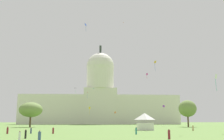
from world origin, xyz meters
name	(u,v)px	position (x,y,z in m)	size (l,w,h in m)	color
capitol_building	(100,100)	(2.31, 185.55, 19.68)	(128.49, 23.22, 65.99)	silver
event_tent	(145,121)	(13.23, 50.75, 2.85)	(5.30, 7.03, 5.55)	white
tree_west_far	(31,110)	(-33.28, 93.78, 8.14)	(14.92, 14.78, 11.68)	#4C3823
tree_east_far	(187,109)	(42.85, 92.90, 8.87)	(11.15, 11.46, 12.98)	brown
person_maroon_back_right	(53,131)	(-13.50, 28.84, 0.72)	(0.48, 0.48, 1.60)	maroon
person_teal_back_center	(136,131)	(6.05, 24.25, 0.80)	(0.37, 0.37, 1.71)	#1E757A
person_white_front_center	(20,136)	(-15.43, 5.18, 0.73)	(0.39, 0.39, 1.59)	silver
person_maroon_front_left	(169,134)	(9.18, 7.93, 0.80)	(0.56, 0.56, 1.75)	maroon
person_denim_deep_crowd	(39,136)	(-12.17, 4.16, 0.77)	(0.51, 0.51, 1.70)	#3D5684
person_tan_aisle_center	(193,128)	(27.11, 44.56, 0.79)	(0.58, 0.58, 1.75)	tan
person_maroon_back_left	(7,130)	(-24.40, 29.15, 0.79)	(0.63, 0.63, 1.75)	maroon
person_black_front_right	(26,134)	(-15.91, 11.19, 0.76)	(0.37, 0.37, 1.65)	black
person_navy_near_tree_west	(31,131)	(-18.93, 29.57, 0.74)	(0.45, 0.45, 1.59)	navy
kite_turquoise_mid	(94,89)	(-3.10, 105.43, 19.67)	(1.09, 1.52, 0.21)	teal
kite_yellow_low	(90,109)	(-5.43, 96.86, 8.87)	(0.84, 0.66, 3.74)	yellow
kite_red_mid	(87,94)	(-7.61, 155.37, 21.91)	(0.43, 0.62, 4.30)	red
kite_pink_high	(124,23)	(10.41, 82.04, 48.34)	(0.98, 1.27, 0.32)	pink
kite_gold_mid	(155,63)	(20.93, 66.09, 25.80)	(1.00, 0.73, 4.52)	gold
kite_black_mid	(75,89)	(-16.29, 155.73, 25.43)	(1.67, 0.59, 3.10)	black
kite_lime_low	(27,105)	(-35.63, 96.54, 10.64)	(1.17, 0.35, 3.48)	#8CD133
kite_blue_high	(86,25)	(-7.72, 83.87, 47.51)	(0.92, 1.26, 4.03)	blue
kite_violet_low	(164,106)	(36.86, 115.13, 11.13)	(1.33, 1.31, 2.30)	purple
kite_magenta_mid	(147,74)	(27.59, 115.22, 29.66)	(1.21, 1.16, 3.18)	#D1339E
kite_orange_low	(115,112)	(12.90, 163.47, 8.94)	(0.93, 1.00, 2.52)	orange
kite_white_low	(216,78)	(29.30, 31.28, 14.44)	(0.91, 0.50, 4.62)	white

